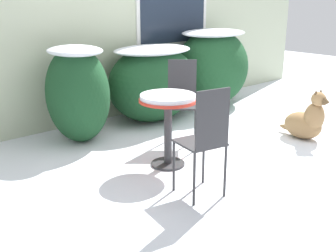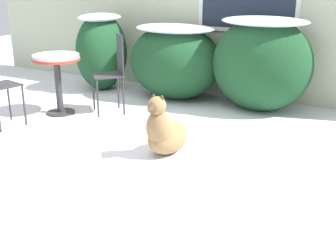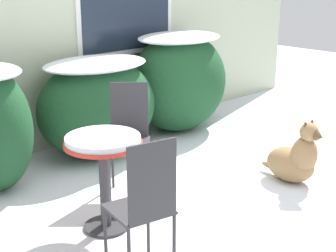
# 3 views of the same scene
# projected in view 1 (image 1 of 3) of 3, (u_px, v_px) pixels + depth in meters

# --- Properties ---
(ground_plane) EXTENTS (16.00, 16.00, 0.00)m
(ground_plane) POSITION_uv_depth(u_px,v_px,m) (246.00, 149.00, 4.96)
(ground_plane) COLOR white
(house_wall) EXTENTS (8.00, 0.10, 3.04)m
(house_wall) POSITION_uv_depth(u_px,v_px,m) (133.00, 9.00, 6.09)
(house_wall) COLOR #B2BC9E
(house_wall) RESTS_ON ground_plane
(shrub_left) EXTENTS (0.72, 0.89, 1.17)m
(shrub_left) POSITION_uv_depth(u_px,v_px,m) (77.00, 92.00, 5.05)
(shrub_left) COLOR #194223
(shrub_left) RESTS_ON ground_plane
(shrub_middle) EXTENTS (1.38, 1.01, 1.07)m
(shrub_middle) POSITION_uv_depth(u_px,v_px,m) (153.00, 81.00, 5.91)
(shrub_middle) COLOR #194223
(shrub_middle) RESTS_ON ground_plane
(shrub_right) EXTENTS (1.31, 1.00, 1.22)m
(shrub_right) POSITION_uv_depth(u_px,v_px,m) (213.00, 66.00, 6.71)
(shrub_right) COLOR #194223
(shrub_right) RESTS_ON ground_plane
(patio_table) EXTENTS (0.60, 0.60, 0.77)m
(patio_table) POSITION_uv_depth(u_px,v_px,m) (168.00, 110.00, 4.31)
(patio_table) COLOR #2D2D30
(patio_table) RESTS_ON ground_plane
(patio_chair_near_table) EXTENTS (0.52, 0.52, 1.01)m
(patio_chair_near_table) POSITION_uv_depth(u_px,v_px,m) (182.00, 99.00, 4.98)
(patio_chair_near_table) COLOR #2D2D30
(patio_chair_near_table) RESTS_ON ground_plane
(patio_chair_far_side) EXTENTS (0.43, 0.43, 1.01)m
(patio_chair_far_side) POSITION_uv_depth(u_px,v_px,m) (205.00, 138.00, 3.63)
(patio_chair_far_side) COLOR #2D2D30
(patio_chair_far_side) RESTS_ON ground_plane
(dog) EXTENTS (0.39, 0.69, 0.65)m
(dog) POSITION_uv_depth(u_px,v_px,m) (307.00, 121.00, 5.24)
(dog) COLOR #937047
(dog) RESTS_ON ground_plane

